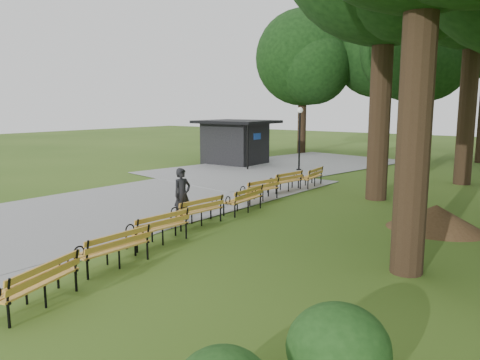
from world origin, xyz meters
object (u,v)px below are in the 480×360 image
Objects in this scene: bench_5 at (259,190)px; bench_6 at (284,181)px; lamp_post at (300,126)px; bench_3 at (196,211)px; bench_7 at (310,177)px; person at (182,195)px; bench_0 at (35,283)px; bench_1 at (113,248)px; bench_4 at (243,199)px; kiosk at (235,142)px; dirt_mound at (436,217)px; bench_2 at (157,227)px.

bench_5 is 2.29m from bench_6.
lamp_post is 8.95m from bench_5.
bench_3 is 8.07m from bench_7.
person reaches higher than bench_0.
bench_3 is (-0.99, 3.94, 0.00)m from bench_1.
bench_3 is (-1.55, 6.13, 0.00)m from bench_0.
bench_5 is at bearing -165.87° from bench_4.
kiosk reaches higher than bench_7.
person is 0.48× the size of lamp_post.
dirt_mound is 1.25× the size of bench_2.
bench_5 is 4.00m from bench_7.
dirt_mound is 1.25× the size of bench_5.
bench_5 is at bearing -166.60° from bench_2.
bench_0 is at bearing -114.39° from dirt_mound.
bench_1 and bench_5 have the same top height.
bench_6 is at bearing -66.05° from lamp_post.
bench_4 is 5.84m from bench_7.
lamp_post is at bearing 22.84° from person.
bench_3 is at bearing -74.80° from lamp_post.
kiosk is at bearing 175.45° from lamp_post.
bench_2 is 8.52m from bench_6.
bench_4 is 1.91m from bench_5.
bench_4 is 1.00× the size of bench_7.
bench_6 is (-6.73, 2.59, 0.07)m from dirt_mound.
person reaches higher than bench_7.
bench_2 and bench_4 have the same top height.
dirt_mound is at bearing 95.16° from bench_5.
bench_6 is at bearing -41.50° from kiosk.
kiosk is 2.27× the size of bench_1.
person is 0.89× the size of bench_4.
bench_0 is 1.00× the size of bench_7.
bench_3 is 1.00× the size of bench_6.
dirt_mound is 8.06m from bench_2.
bench_1 is (-5.04, -7.69, 0.07)m from dirt_mound.
kiosk is (-7.44, 12.61, 0.50)m from person.
bench_4 reaches higher than dirt_mound.
kiosk reaches higher than bench_1.
bench_6 is (-1.18, 8.44, 0.00)m from bench_2.
bench_6 is at bearing -167.38° from bench_2.
lamp_post is 1.85× the size of bench_3.
bench_0 is 1.00× the size of bench_5.
bench_4 is (-0.88, 6.18, 0.00)m from bench_1.
dirt_mound is at bearing 127.76° from bench_3.
dirt_mound is (6.68, 3.69, -0.48)m from person.
bench_2 is at bearing -75.14° from lamp_post.
bench_7 is at bearing -173.07° from bench_5.
bench_0 is at bearing 19.54° from bench_2.
bench_0 is 10.39m from bench_5.
bench_5 and bench_7 have the same top height.
person is at bearing -90.00° from bench_3.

